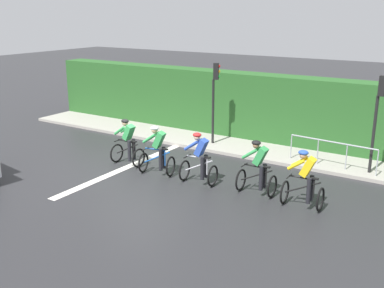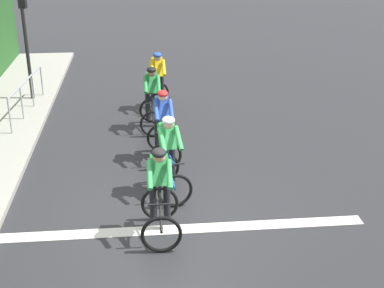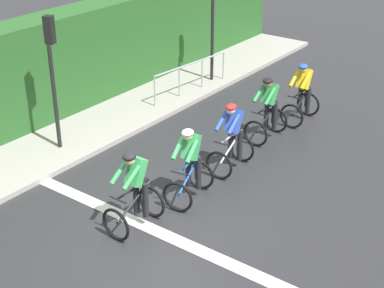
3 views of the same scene
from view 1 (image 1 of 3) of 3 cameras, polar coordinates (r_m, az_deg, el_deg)
name	(u,v)px [view 1 (image 1 of 3)]	position (r m, az deg, el deg)	size (l,w,h in m)	color
ground_plane	(136,168)	(16.09, -7.06, -3.00)	(80.00, 80.00, 0.00)	#28282B
sidewalk_kerb	(243,145)	(18.55, 6.35, -0.14)	(2.80, 21.25, 0.12)	#9E998E
stone_wall_low	(252,136)	(19.28, 7.55, 1.02)	(0.44, 21.25, 0.48)	gray
hedge_wall	(257,107)	(19.28, 8.06, 4.54)	(1.10, 21.25, 2.80)	#265623
road_marking_stop_line	(129,166)	(16.28, -7.91, -2.78)	(7.00, 0.30, 0.01)	silver
cyclist_lead	(305,181)	(12.97, 13.89, -4.46)	(0.71, 1.10, 1.66)	black
cyclist_second	(258,169)	(13.63, 8.24, -3.10)	(0.68, 1.08, 1.66)	black
cyclist_mid	(200,160)	(14.32, 0.95, -1.96)	(0.74, 1.12, 1.66)	black
cyclist_fourth	(158,152)	(15.17, -4.32, -0.94)	(0.86, 1.18, 1.66)	black
cyclist_trailing	(128,143)	(16.22, -8.02, 0.08)	(0.70, 1.09, 1.66)	black
traffic_light_near_crossing	(215,92)	(18.07, 2.86, 6.55)	(0.26, 0.30, 3.34)	black
traffic_light_far_junction	(378,111)	(15.76, 22.24, 3.88)	(0.22, 0.31, 3.34)	black
pedestrian_railing_kerbside	(332,148)	(16.27, 17.11, -0.54)	(0.35, 3.06, 1.03)	#999EA3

